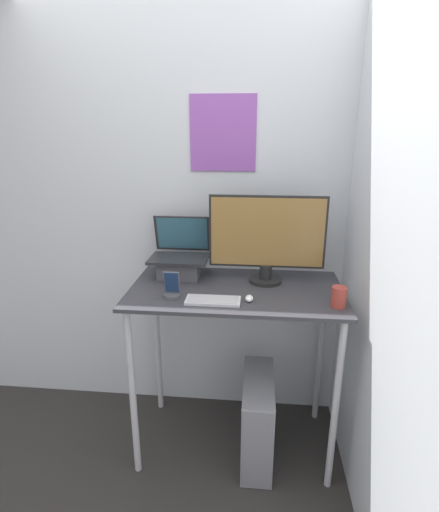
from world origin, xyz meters
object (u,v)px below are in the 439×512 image
Objects in this scene: cell_phone at (172,290)px; computer_tower at (258,418)px; monitor at (267,240)px; laptop at (180,261)px; keyboard at (213,300)px; mouse at (249,298)px.

computer_tower is at bearing 7.04° from cell_phone.
laptop is at bearing 174.86° from monitor.
laptop reaches higher than keyboard.
computer_tower is at bearing -95.54° from monitor.
laptop is at bearing 142.42° from mouse.
laptop is 2.43× the size of cell_phone.
laptop is 0.52m from monitor.
computer_tower is at bearing 46.60° from mouse.
monitor is at bearing 49.02° from keyboard.
cell_phone is (-0.21, 0.04, 0.03)m from keyboard.
mouse is at bearing -133.40° from computer_tower.
laptop reaches higher than computer_tower.
monitor is at bearing 28.75° from cell_phone.
cell_phone is 0.28× the size of computer_tower.
laptop is 1.00m from computer_tower.
monitor is 4.58× the size of cell_phone.
mouse is (-0.08, -0.27, -0.23)m from monitor.
cell_phone reaches higher than mouse.
computer_tower is (-0.02, -0.20, -1.00)m from monitor.
computer_tower is at bearing -27.73° from laptop.
cell_phone is (0.02, -0.30, -0.05)m from laptop.
monitor reaches higher than computer_tower.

